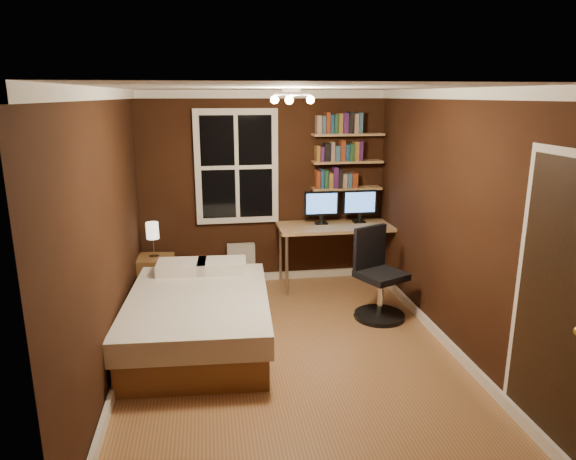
{
  "coord_description": "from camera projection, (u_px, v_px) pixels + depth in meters",
  "views": [
    {
      "loc": [
        -0.72,
        -4.49,
        2.44
      ],
      "look_at": [
        0.06,
        0.45,
        1.12
      ],
      "focal_mm": 32.0,
      "sensor_mm": 36.0,
      "label": 1
    }
  ],
  "objects": [
    {
      "name": "radiator",
      "position": [
        241.0,
        264.0,
        6.8
      ],
      "size": [
        0.36,
        0.13,
        0.54
      ],
      "primitive_type": "cube",
      "color": "silver",
      "rests_on": "ground"
    },
    {
      "name": "bed",
      "position": [
        199.0,
        318.0,
        5.14
      ],
      "size": [
        1.48,
        1.99,
        0.65
      ],
      "rotation": [
        0.0,
        0.0,
        -0.06
      ],
      "color": "brown",
      "rests_on": "ground"
    },
    {
      "name": "wall_left",
      "position": [
        108.0,
        236.0,
        4.45
      ],
      "size": [
        0.04,
        4.2,
        2.5
      ],
      "primitive_type": "cube",
      "color": "black",
      "rests_on": "ground"
    },
    {
      "name": "desk",
      "position": [
        344.0,
        229.0,
        6.65
      ],
      "size": [
        1.72,
        0.64,
        0.82
      ],
      "color": "tan",
      "rests_on": "ground"
    },
    {
      "name": "bookshelf_upper",
      "position": [
        348.0,
        134.0,
        6.57
      ],
      "size": [
        0.92,
        0.22,
        0.03
      ],
      "primitive_type": "cube",
      "color": "tan",
      "rests_on": "wall_back"
    },
    {
      "name": "bookshelf_lower",
      "position": [
        346.0,
        188.0,
        6.75
      ],
      "size": [
        0.92,
        0.22,
        0.03
      ],
      "primitive_type": "cube",
      "color": "tan",
      "rests_on": "wall_back"
    },
    {
      "name": "door",
      "position": [
        554.0,
        308.0,
        3.51
      ],
      "size": [
        0.03,
        0.82,
        2.05
      ],
      "primitive_type": null,
      "color": "black",
      "rests_on": "ground"
    },
    {
      "name": "office_chair",
      "position": [
        378.0,
        284.0,
        5.74
      ],
      "size": [
        0.61,
        0.61,
        1.03
      ],
      "rotation": [
        0.0,
        0.0,
        0.43
      ],
      "color": "black",
      "rests_on": "ground"
    },
    {
      "name": "ceiling_fixture",
      "position": [
        291.0,
        100.0,
        4.31
      ],
      "size": [
        0.44,
        0.44,
        0.18
      ],
      "primitive_type": null,
      "color": "beige",
      "rests_on": "ceiling"
    },
    {
      "name": "bedside_lamp",
      "position": [
        153.0,
        240.0,
        6.2
      ],
      "size": [
        0.15,
        0.15,
        0.44
      ],
      "primitive_type": null,
      "color": "white",
      "rests_on": "nightstand"
    },
    {
      "name": "monitor_left",
      "position": [
        321.0,
        208.0,
        6.62
      ],
      "size": [
        0.45,
        0.12,
        0.43
      ],
      "primitive_type": null,
      "color": "black",
      "rests_on": "desk"
    },
    {
      "name": "monitor_right",
      "position": [
        360.0,
        206.0,
        6.7
      ],
      "size": [
        0.45,
        0.12,
        0.43
      ],
      "primitive_type": null,
      "color": "black",
      "rests_on": "desk"
    },
    {
      "name": "books_row_lower",
      "position": [
        347.0,
        179.0,
        6.72
      ],
      "size": [
        0.54,
        0.16,
        0.23
      ],
      "primitive_type": null,
      "color": "maroon",
      "rests_on": "bookshelf_lower"
    },
    {
      "name": "books_row_upper",
      "position": [
        348.0,
        124.0,
        6.54
      ],
      "size": [
        0.6,
        0.16,
        0.23
      ],
      "primitive_type": null,
      "color": "#214E2C",
      "rests_on": "bookshelf_upper"
    },
    {
      "name": "desk_lamp",
      "position": [
        398.0,
        208.0,
        6.57
      ],
      "size": [
        0.14,
        0.32,
        0.44
      ],
      "primitive_type": null,
      "color": "silver",
      "rests_on": "desk"
    },
    {
      "name": "books_row_middle",
      "position": [
        348.0,
        152.0,
        6.63
      ],
      "size": [
        0.6,
        0.16,
        0.23
      ],
      "primitive_type": null,
      "color": "navy",
      "rests_on": "bookshelf_middle"
    },
    {
      "name": "ceiling",
      "position": [
        289.0,
        88.0,
        4.38
      ],
      "size": [
        3.2,
        4.2,
        0.02
      ],
      "primitive_type": "cube",
      "color": "white",
      "rests_on": "wall_back"
    },
    {
      "name": "floor",
      "position": [
        289.0,
        353.0,
        5.01
      ],
      "size": [
        4.2,
        4.2,
        0.0
      ],
      "primitive_type": "plane",
      "color": "brown",
      "rests_on": "ground"
    },
    {
      "name": "nightstand",
      "position": [
        156.0,
        277.0,
        6.32
      ],
      "size": [
        0.47,
        0.47,
        0.53
      ],
      "primitive_type": "cube",
      "rotation": [
        0.0,
        0.0,
        -0.11
      ],
      "color": "brown",
      "rests_on": "ground"
    },
    {
      "name": "wall_right",
      "position": [
        453.0,
        223.0,
        4.94
      ],
      "size": [
        0.04,
        4.2,
        2.5
      ],
      "primitive_type": "cube",
      "color": "black",
      "rests_on": "ground"
    },
    {
      "name": "window",
      "position": [
        237.0,
        167.0,
        6.54
      ],
      "size": [
        1.06,
        0.06,
        1.46
      ],
      "primitive_type": "cube",
      "color": "white",
      "rests_on": "wall_back"
    },
    {
      "name": "bookshelf_middle",
      "position": [
        347.0,
        162.0,
        6.66
      ],
      "size": [
        0.92,
        0.22,
        0.03
      ],
      "primitive_type": "cube",
      "color": "tan",
      "rests_on": "wall_back"
    },
    {
      "name": "wall_back",
      "position": [
        264.0,
        189.0,
        6.7
      ],
      "size": [
        3.2,
        0.04,
        2.5
      ],
      "primitive_type": "cube",
      "color": "black",
      "rests_on": "ground"
    }
  ]
}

